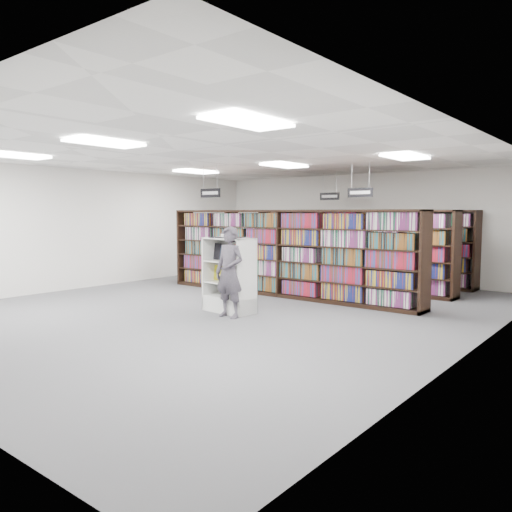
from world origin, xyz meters
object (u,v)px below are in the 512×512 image
Objects in this scene: bookshelf_row_near at (284,253)px; shopper at (229,272)px; endcap_display at (230,287)px; open_book at (227,236)px.

bookshelf_row_near reaches higher than shopper.
endcap_display is 1.05m from open_book.
bookshelf_row_near is 3.96× the size of shopper.
shopper is at bearing -44.06° from endcap_display.
bookshelf_row_near is 4.59× the size of endcap_display.
bookshelf_row_near is at bearing 78.93° from open_book.
open_book is 0.86m from shopper.
endcap_display is (0.28, -2.28, -0.55)m from bookshelf_row_near.
shopper is at bearing -59.93° from open_book.
bookshelf_row_near is at bearing 102.94° from endcap_display.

